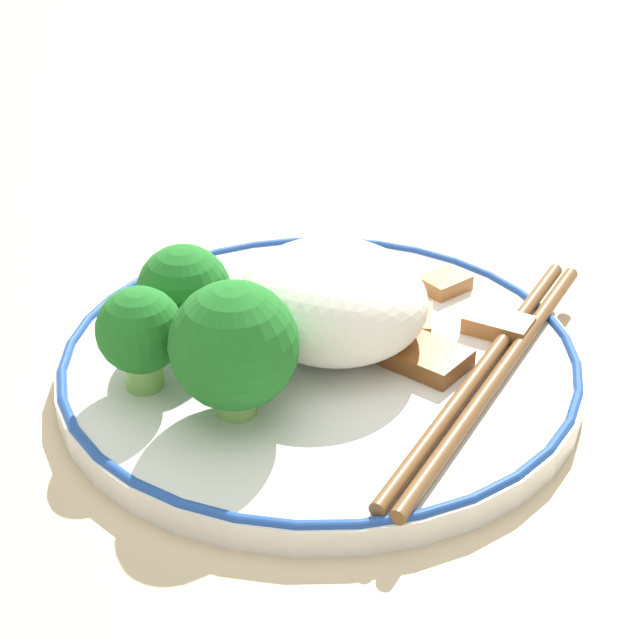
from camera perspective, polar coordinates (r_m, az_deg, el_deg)
The scene contains 12 objects.
ground_plane at distance 0.54m, azimuth -0.00°, elevation -3.08°, with size 3.00×3.00×0.00m, color #C6B28E.
plate at distance 0.53m, azimuth -0.00°, elevation -2.31°, with size 0.26×0.26×0.02m.
rice_mound at distance 0.52m, azimuth 0.92°, elevation 0.98°, with size 0.10×0.09×0.05m.
broccoli_back_left at distance 0.53m, azimuth -7.26°, elevation 1.47°, with size 0.05×0.05×0.05m.
broccoli_back_center at distance 0.50m, azimuth -9.58°, elevation -0.68°, with size 0.04×0.04×0.05m.
broccoli_back_right at distance 0.47m, azimuth -5.05°, elevation -1.23°, with size 0.06×0.06×0.07m.
meat_near_front at distance 0.55m, azimuth 9.48°, elevation -0.26°, with size 0.04×0.03×0.01m.
meat_near_left at distance 0.59m, azimuth 6.68°, elevation 1.97°, with size 0.02×0.03×0.01m.
meat_near_right at distance 0.55m, azimuth 4.50°, elevation -0.03°, with size 0.04×0.04×0.01m.
meat_near_back at distance 0.52m, azimuth 5.66°, elevation -1.99°, with size 0.04×0.03×0.01m.
meat_on_rice_edge at distance 0.58m, azimuth 1.21°, elevation 1.77°, with size 0.04×0.03×0.01m.
chopsticks at distance 0.52m, azimuth 9.07°, elevation -2.77°, with size 0.05×0.23×0.01m.
Camera 1 is at (-0.27, 0.35, 0.30)m, focal length 60.00 mm.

